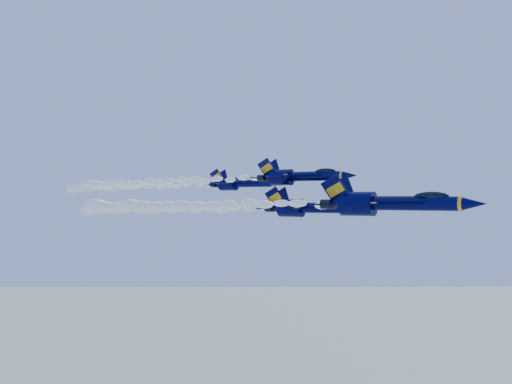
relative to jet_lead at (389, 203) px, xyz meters
The scene contains 8 objects.
jet_lead is the anchor object (origin of this frame).
smoke_trail_jet_lead 27.45m from the jet_lead, behind, with size 39.76×1.97×1.77m, color white.
jet_second 19.18m from the jet_lead, 141.77° to the left, with size 16.46×13.51×6.12m.
smoke_trail_jet_second 43.63m from the jet_lead, 164.22° to the left, with size 39.76×1.83×1.65m, color white.
jet_third 23.07m from the jet_lead, 142.24° to the left, with size 15.59×12.79×5.80m.
smoke_trail_jet_third 46.79m from the jet_lead, 162.63° to the left, with size 39.76×1.74×1.56m, color white.
jet_fourth 43.19m from the jet_lead, 144.77° to the left, with size 15.05×12.35×5.59m.
smoke_trail_jet_fourth 66.38m from the jet_lead, 158.00° to the left, with size 39.76×1.68×1.51m, color white.
Camera 1 is at (39.55, -72.21, 152.35)m, focal length 40.00 mm.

